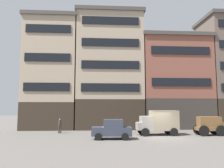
{
  "coord_description": "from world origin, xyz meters",
  "views": [
    {
      "loc": [
        -6.43,
        -21.73,
        2.99
      ],
      "look_at": [
        -4.85,
        2.14,
        5.46
      ],
      "focal_mm": 35.9,
      "sensor_mm": 36.0,
      "label": 1
    }
  ],
  "objects_px": {
    "delivery_truck_near": "(158,122)",
    "pedestrian_officer": "(60,125)",
    "cargo_wagon": "(210,124)",
    "sedan_dark": "(112,129)"
  },
  "relations": [
    {
      "from": "delivery_truck_near",
      "to": "pedestrian_officer",
      "type": "relative_size",
      "value": 2.44
    },
    {
      "from": "cargo_wagon",
      "to": "sedan_dark",
      "type": "height_order",
      "value": "cargo_wagon"
    },
    {
      "from": "cargo_wagon",
      "to": "sedan_dark",
      "type": "relative_size",
      "value": 0.77
    },
    {
      "from": "delivery_truck_near",
      "to": "sedan_dark",
      "type": "relative_size",
      "value": 1.16
    },
    {
      "from": "cargo_wagon",
      "to": "sedan_dark",
      "type": "bearing_deg",
      "value": -168.83
    },
    {
      "from": "sedan_dark",
      "to": "pedestrian_officer",
      "type": "relative_size",
      "value": 2.12
    },
    {
      "from": "delivery_truck_near",
      "to": "pedestrian_officer",
      "type": "height_order",
      "value": "delivery_truck_near"
    },
    {
      "from": "pedestrian_officer",
      "to": "delivery_truck_near",
      "type": "bearing_deg",
      "value": -12.49
    },
    {
      "from": "cargo_wagon",
      "to": "pedestrian_officer",
      "type": "xyz_separation_m",
      "value": [
        -16.21,
        3.06,
        -0.17
      ]
    },
    {
      "from": "delivery_truck_near",
      "to": "pedestrian_officer",
      "type": "xyz_separation_m",
      "value": [
        -10.87,
        2.41,
        -0.44
      ]
    }
  ]
}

